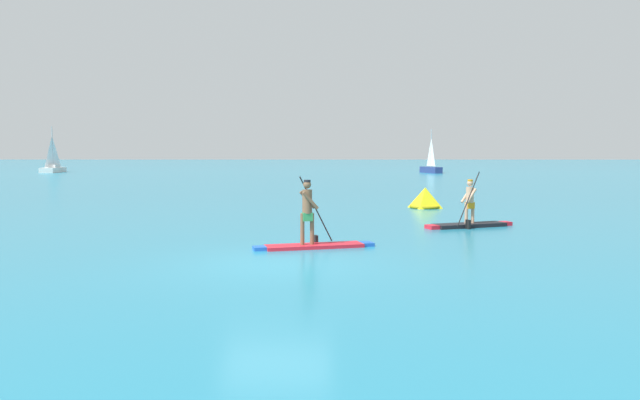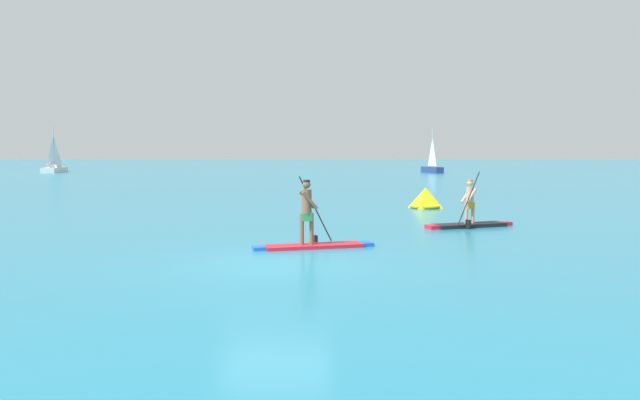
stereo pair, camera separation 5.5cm
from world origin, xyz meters
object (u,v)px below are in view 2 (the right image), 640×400
sailboat_right_horizon (432,167)px  paddleboarder_mid_center (312,233)px  race_marker_buoy (426,199)px  sailboat_left_horizon (55,167)px  paddleboarder_far_right (469,218)px

sailboat_right_horizon → paddleboarder_mid_center: bearing=-29.4°
race_marker_buoy → sailboat_left_horizon: size_ratio=0.25×
race_marker_buoy → sailboat_left_horizon: (-40.30, 50.13, 0.25)m
paddleboarder_mid_center → sailboat_right_horizon: bearing=61.5°
paddleboarder_mid_center → race_marker_buoy: size_ratio=2.07×
sailboat_left_horizon → sailboat_right_horizon: 49.20m
paddleboarder_far_right → sailboat_left_horizon: sailboat_left_horizon is taller
paddleboarder_mid_center → race_marker_buoy: 12.56m
paddleboarder_mid_center → sailboat_right_horizon: 61.59m
paddleboarder_mid_center → sailboat_left_horizon: size_ratio=0.52×
sailboat_left_horizon → sailboat_right_horizon: sailboat_left_horizon is taller
paddleboarder_mid_center → paddleboarder_far_right: paddleboarder_far_right is taller
sailboat_left_horizon → paddleboarder_mid_center: bearing=21.6°
sailboat_left_horizon → paddleboarder_far_right: bearing=27.1°
race_marker_buoy → sailboat_left_horizon: bearing=128.8°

